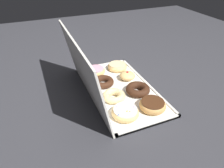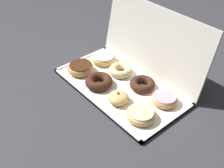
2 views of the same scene
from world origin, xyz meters
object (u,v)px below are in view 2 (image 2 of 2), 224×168
Objects in this scene: chocolate_frosted_donut_0 at (81,68)px; glazed_ring_donut_3 at (141,114)px; sprinkle_donut_4 at (103,58)px; donut_box at (119,87)px; chocolate_cake_ring_donut_1 at (99,81)px; pink_frosted_donut_7 at (165,99)px; jelly_filled_donut_2 at (118,98)px; chocolate_cake_ring_donut_6 at (142,84)px; cruller_donut_5 at (121,70)px.

chocolate_frosted_donut_0 is 0.40m from glazed_ring_donut_3.
glazed_ring_donut_3 is 0.42m from sprinkle_donut_4.
donut_box is at bearing -19.54° from sprinkle_donut_4.
glazed_ring_donut_3 is at bearing -0.74° from chocolate_cake_ring_donut_1.
sprinkle_donut_4 reaches higher than glazed_ring_donut_3.
pink_frosted_donut_7 is (-0.00, 0.14, 0.00)m from glazed_ring_donut_3.
chocolate_frosted_donut_0 is at bearing 178.68° from jelly_filled_donut_2.
chocolate_cake_ring_donut_6 is (0.13, 0.13, -0.00)m from chocolate_cake_ring_donut_1.
sprinkle_donut_4 reaches higher than donut_box.
cruller_donut_5 reaches higher than pink_frosted_donut_7.
jelly_filled_donut_2 is 0.14m from chocolate_cake_ring_donut_6.
chocolate_frosted_donut_0 is 0.13m from chocolate_cake_ring_donut_1.
pink_frosted_donut_7 is (0.39, 0.13, -0.00)m from chocolate_frosted_donut_0.
pink_frosted_donut_7 is at bearing 0.61° from cruller_donut_5.
chocolate_cake_ring_donut_6 reaches higher than donut_box.
donut_box is 0.21m from sprinkle_donut_4.
chocolate_cake_ring_donut_1 is 0.14m from jelly_filled_donut_2.
chocolate_frosted_donut_0 is at bearing -153.23° from chocolate_cake_ring_donut_6.
pink_frosted_donut_7 reaches higher than donut_box.
chocolate_frosted_donut_0 is at bearing -134.74° from cruller_donut_5.
cruller_donut_5 reaches higher than chocolate_cake_ring_donut_6.
jelly_filled_donut_2 is 0.78× the size of cruller_donut_5.
donut_box is 5.27× the size of cruller_donut_5.
pink_frosted_donut_7 is (0.12, 0.14, -0.00)m from jelly_filled_donut_2.
chocolate_cake_ring_donut_1 is at bearing -152.95° from pink_frosted_donut_7.
glazed_ring_donut_3 is at bearing 2.17° from jelly_filled_donut_2.
chocolate_frosted_donut_0 is at bearing -91.07° from sprinkle_donut_4.
donut_box is at bearing 18.03° from chocolate_frosted_donut_0.
chocolate_cake_ring_donut_6 and pink_frosted_donut_7 have the same top height.
jelly_filled_donut_2 is 0.74× the size of glazed_ring_donut_3.
chocolate_cake_ring_donut_1 reaches higher than chocolate_cake_ring_donut_6.
chocolate_cake_ring_donut_6 is at bearing 26.77° from chocolate_frosted_donut_0.
jelly_filled_donut_2 reaches higher than cruller_donut_5.
chocolate_cake_ring_donut_6 is 0.13m from pink_frosted_donut_7.
glazed_ring_donut_3 and chocolate_cake_ring_donut_6 have the same top height.
cruller_donut_5 is (-0.00, 0.13, -0.00)m from chocolate_cake_ring_donut_1.
chocolate_frosted_donut_0 is 1.00× the size of chocolate_cake_ring_donut_1.
jelly_filled_donut_2 reaches higher than pink_frosted_donut_7.
chocolate_cake_ring_donut_1 is 1.41× the size of jelly_filled_donut_2.
donut_box is 5.20× the size of chocolate_cake_ring_donut_6.
pink_frosted_donut_7 is at bearing 27.05° from chocolate_cake_ring_donut_1.
sprinkle_donut_4 is 1.07× the size of chocolate_cake_ring_donut_6.
chocolate_cake_ring_donut_1 is 1.09× the size of chocolate_cake_ring_donut_6.
donut_box is 0.21m from pink_frosted_donut_7.
sprinkle_donut_4 reaches higher than pink_frosted_donut_7.
pink_frosted_donut_7 is (0.26, 0.13, -0.00)m from chocolate_cake_ring_donut_1.
glazed_ring_donut_3 is (0.26, -0.00, -0.00)m from chocolate_cake_ring_donut_1.
jelly_filled_donut_2 reaches higher than chocolate_cake_ring_donut_1.
cruller_donut_5 is 0.99× the size of chocolate_cake_ring_donut_6.
jelly_filled_donut_2 is 0.20m from cruller_donut_5.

